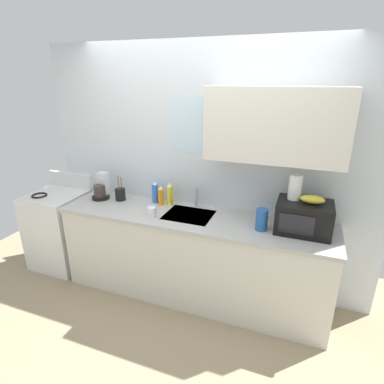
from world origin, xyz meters
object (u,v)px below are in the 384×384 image
at_px(banana_bunch, 312,199).
at_px(cereal_canister, 262,220).
at_px(coffee_maker, 102,189).
at_px(dish_soap_bottle_yellow, 170,194).
at_px(stove_range, 60,229).
at_px(dish_soap_bottle_orange, 161,196).
at_px(mug_white, 152,212).
at_px(paper_towel_roll, 295,187).
at_px(dish_soap_bottle_blue, 155,192).
at_px(utensil_crock, 120,194).
at_px(microwave, 304,217).

bearing_deg(banana_bunch, cereal_canister, -165.62).
distance_m(coffee_maker, dish_soap_bottle_yellow, 0.79).
bearing_deg(stove_range, dish_soap_bottle_orange, 7.08).
distance_m(stove_range, dish_soap_bottle_yellow, 1.49).
bearing_deg(coffee_maker, mug_white, -18.37).
xyz_separation_m(paper_towel_roll, dish_soap_bottle_blue, (-1.40, 0.10, -0.27)).
xyz_separation_m(coffee_maker, utensil_crock, (0.23, 0.01, -0.03)).
xyz_separation_m(coffee_maker, dish_soap_bottle_yellow, (0.79, 0.09, 0.01)).
xyz_separation_m(stove_range, dish_soap_bottle_orange, (1.28, 0.16, 0.54)).
xyz_separation_m(microwave, mug_white, (-1.37, -0.19, -0.09)).
distance_m(stove_range, dish_soap_bottle_orange, 1.40).
relative_size(coffee_maker, dish_soap_bottle_blue, 1.19).
bearing_deg(banana_bunch, stove_range, -179.03).
relative_size(stove_range, dish_soap_bottle_orange, 5.20).
bearing_deg(cereal_canister, microwave, 16.17).
bearing_deg(microwave, dish_soap_bottle_orange, 175.40).
bearing_deg(paper_towel_roll, coffee_maker, 179.76).
relative_size(dish_soap_bottle_orange, cereal_canister, 1.06).
xyz_separation_m(dish_soap_bottle_blue, cereal_canister, (1.16, -0.25, -0.01)).
height_order(dish_soap_bottle_orange, utensil_crock, utensil_crock).
xyz_separation_m(banana_bunch, paper_towel_roll, (-0.15, 0.05, 0.08)).
distance_m(dish_soap_bottle_blue, cereal_canister, 1.19).
distance_m(microwave, coffee_maker, 2.12).
height_order(dish_soap_bottle_orange, mug_white, dish_soap_bottle_orange).
bearing_deg(dish_soap_bottle_blue, banana_bunch, -5.55).
bearing_deg(cereal_canister, coffee_maker, 174.91).
bearing_deg(dish_soap_bottle_orange, cereal_canister, -11.15).
relative_size(dish_soap_bottle_orange, utensil_crock, 0.73).
bearing_deg(dish_soap_bottle_blue, stove_range, -170.62).
relative_size(banana_bunch, cereal_canister, 1.02).
distance_m(paper_towel_roll, mug_white, 1.33).
bearing_deg(dish_soap_bottle_yellow, cereal_canister, -13.89).
height_order(banana_bunch, dish_soap_bottle_yellow, banana_bunch).
bearing_deg(utensil_crock, mug_white, -26.64).
height_order(microwave, banana_bunch, banana_bunch).
height_order(stove_range, cereal_canister, cereal_canister).
bearing_deg(stove_range, banana_bunch, 0.97).
bearing_deg(stove_range, paper_towel_roll, 2.13).
relative_size(paper_towel_roll, coffee_maker, 0.79).
relative_size(microwave, dish_soap_bottle_orange, 2.21).
bearing_deg(dish_soap_bottle_blue, paper_towel_roll, -4.11).
distance_m(dish_soap_bottle_blue, mug_white, 0.37).
xyz_separation_m(stove_range, coffee_maker, (0.58, 0.10, 0.55)).
bearing_deg(cereal_canister, dish_soap_bottle_yellow, 166.11).
bearing_deg(dish_soap_bottle_yellow, paper_towel_roll, -4.41).
bearing_deg(dish_soap_bottle_blue, utensil_crock, -168.07).
bearing_deg(dish_soap_bottle_yellow, dish_soap_bottle_blue, 177.98).
bearing_deg(banana_bunch, microwave, -178.23).
distance_m(dish_soap_bottle_orange, cereal_canister, 1.10).
distance_m(microwave, cereal_canister, 0.36).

